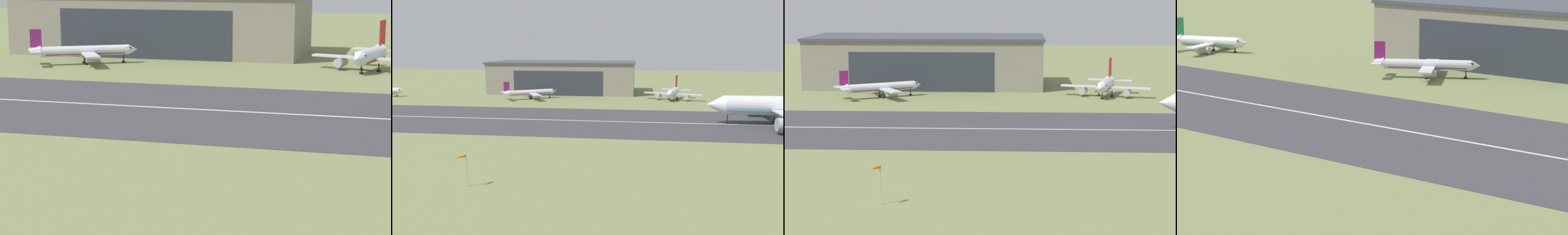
% 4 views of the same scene
% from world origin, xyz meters
% --- Properties ---
extents(ground_plane, '(631.22, 631.22, 0.00)m').
position_xyz_m(ground_plane, '(0.00, 62.99, 0.00)').
color(ground_plane, '#7A8451').
extents(runway_strip, '(391.22, 45.52, 0.06)m').
position_xyz_m(runway_strip, '(0.00, 125.99, 0.03)').
color(runway_strip, '#3D3D42').
rests_on(runway_strip, ground_plane).
extents(runway_centreline, '(352.09, 0.70, 0.01)m').
position_xyz_m(runway_centreline, '(0.00, 125.99, 0.07)').
color(runway_centreline, silver).
rests_on(runway_centreline, runway_strip).
extents(hangar_building, '(72.59, 32.86, 15.51)m').
position_xyz_m(hangar_building, '(-15.83, 201.49, 7.77)').
color(hangar_building, gray).
rests_on(hangar_building, ground_plane).
extents(airplane_parked_west, '(24.80, 20.24, 10.27)m').
position_xyz_m(airplane_parked_west, '(37.28, 178.13, 3.20)').
color(airplane_parked_west, silver).
rests_on(airplane_parked_west, ground_plane).
extents(airplane_parked_centre, '(23.85, 20.33, 8.10)m').
position_xyz_m(airplane_parked_centre, '(-25.65, 172.70, 2.92)').
color(airplane_parked_centre, silver).
rests_on(airplane_parked_centre, ground_plane).
extents(windsock_pole, '(1.47, 2.10, 5.79)m').
position_xyz_m(windsock_pole, '(-7.35, 65.91, 5.14)').
color(windsock_pole, '#B7B7BC').
rests_on(windsock_pole, ground_plane).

